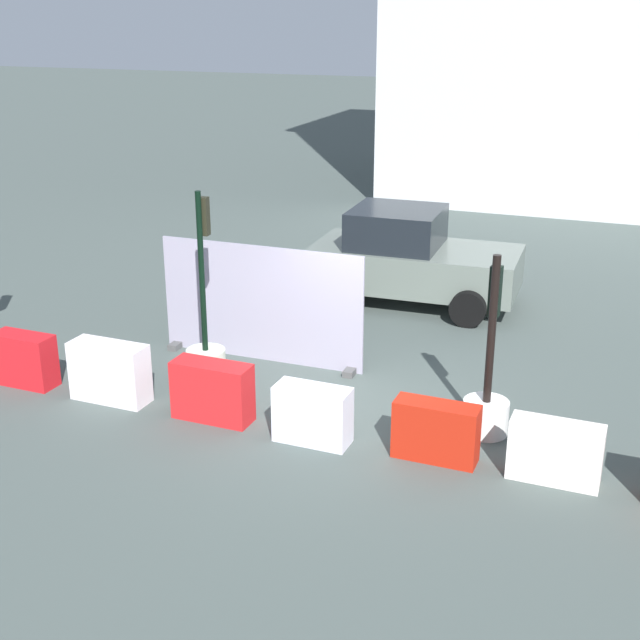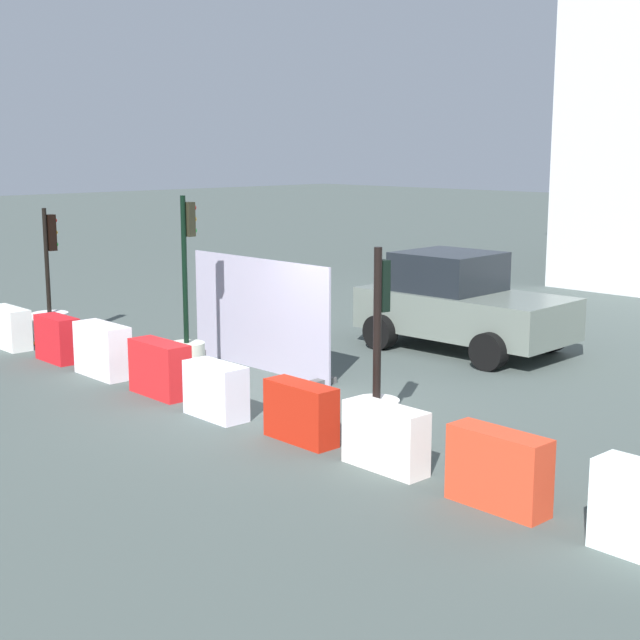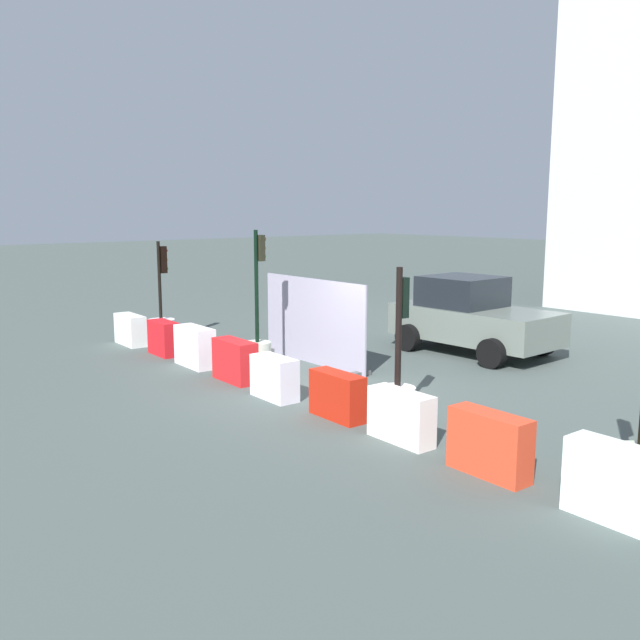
{
  "view_description": "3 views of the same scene",
  "coord_description": "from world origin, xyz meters",
  "px_view_note": "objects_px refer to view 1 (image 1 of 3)",
  "views": [
    {
      "loc": [
        3.73,
        -10.49,
        5.43
      ],
      "look_at": [
        -0.42,
        0.36,
        1.18
      ],
      "focal_mm": 48.13,
      "sensor_mm": 36.0,
      "label": 1
    },
    {
      "loc": [
        10.1,
        -8.81,
        3.76
      ],
      "look_at": [
        0.53,
        0.5,
        1.27
      ],
      "focal_mm": 52.08,
      "sensor_mm": 36.0,
      "label": 2
    },
    {
      "loc": [
        9.91,
        -8.01,
        3.44
      ],
      "look_at": [
        -0.14,
        0.16,
        1.32
      ],
      "focal_mm": 38.18,
      "sensor_mm": 36.0,
      "label": 3
    }
  ],
  "objects_px": {
    "traffic_light_1": "(206,356)",
    "construction_barrier_6": "(555,452)",
    "construction_barrier_3": "(212,391)",
    "construction_barrier_5": "(436,431)",
    "construction_barrier_1": "(25,360)",
    "traffic_light_2": "(487,399)",
    "construction_barrier_2": "(110,372)",
    "construction_barrier_4": "(313,415)",
    "car_grey_saloon": "(411,258)"
  },
  "relations": [
    {
      "from": "construction_barrier_3",
      "to": "construction_barrier_1",
      "type": "bearing_deg",
      "value": 179.49
    },
    {
      "from": "construction_barrier_2",
      "to": "construction_barrier_5",
      "type": "bearing_deg",
      "value": -0.24
    },
    {
      "from": "construction_barrier_1",
      "to": "construction_barrier_3",
      "type": "bearing_deg",
      "value": -0.51
    },
    {
      "from": "traffic_light_1",
      "to": "construction_barrier_6",
      "type": "xyz_separation_m",
      "value": [
        5.25,
        -0.97,
        -0.1
      ]
    },
    {
      "from": "traffic_light_2",
      "to": "construction_barrier_2",
      "type": "height_order",
      "value": "traffic_light_2"
    },
    {
      "from": "construction_barrier_4",
      "to": "construction_barrier_3",
      "type": "bearing_deg",
      "value": 175.66
    },
    {
      "from": "construction_barrier_1",
      "to": "construction_barrier_2",
      "type": "height_order",
      "value": "construction_barrier_2"
    },
    {
      "from": "construction_barrier_5",
      "to": "car_grey_saloon",
      "type": "relative_size",
      "value": 0.27
    },
    {
      "from": "construction_barrier_3",
      "to": "construction_barrier_5",
      "type": "xyz_separation_m",
      "value": [
        3.17,
        0.0,
        -0.03
      ]
    },
    {
      "from": "construction_barrier_5",
      "to": "car_grey_saloon",
      "type": "distance_m",
      "value": 6.26
    },
    {
      "from": "traffic_light_2",
      "to": "construction_barrier_3",
      "type": "bearing_deg",
      "value": -165.29
    },
    {
      "from": "construction_barrier_1",
      "to": "traffic_light_2",
      "type": "bearing_deg",
      "value": 7.69
    },
    {
      "from": "traffic_light_2",
      "to": "construction_barrier_5",
      "type": "xyz_separation_m",
      "value": [
        -0.46,
        -0.95,
        -0.11
      ]
    },
    {
      "from": "construction_barrier_4",
      "to": "car_grey_saloon",
      "type": "bearing_deg",
      "value": 93.11
    },
    {
      "from": "traffic_light_2",
      "to": "construction_barrier_6",
      "type": "relative_size",
      "value": 2.25
    },
    {
      "from": "construction_barrier_4",
      "to": "construction_barrier_5",
      "type": "height_order",
      "value": "construction_barrier_4"
    },
    {
      "from": "traffic_light_1",
      "to": "construction_barrier_5",
      "type": "distance_m",
      "value": 3.9
    },
    {
      "from": "construction_barrier_4",
      "to": "construction_barrier_5",
      "type": "bearing_deg",
      "value": 4.17
    },
    {
      "from": "construction_barrier_3",
      "to": "traffic_light_1",
      "type": "bearing_deg",
      "value": 122.25
    },
    {
      "from": "traffic_light_2",
      "to": "construction_barrier_3",
      "type": "distance_m",
      "value": 3.75
    },
    {
      "from": "traffic_light_1",
      "to": "construction_barrier_1",
      "type": "distance_m",
      "value": 2.77
    },
    {
      "from": "traffic_light_1",
      "to": "traffic_light_2",
      "type": "height_order",
      "value": "traffic_light_1"
    },
    {
      "from": "construction_barrier_1",
      "to": "car_grey_saloon",
      "type": "distance_m",
      "value": 7.39
    },
    {
      "from": "construction_barrier_1",
      "to": "construction_barrier_4",
      "type": "xyz_separation_m",
      "value": [
        4.75,
        -0.15,
        -0.02
      ]
    },
    {
      "from": "traffic_light_2",
      "to": "construction_barrier_5",
      "type": "distance_m",
      "value": 1.06
    },
    {
      "from": "traffic_light_1",
      "to": "construction_barrier_1",
      "type": "relative_size",
      "value": 3.09
    },
    {
      "from": "car_grey_saloon",
      "to": "construction_barrier_4",
      "type": "bearing_deg",
      "value": -86.89
    },
    {
      "from": "construction_barrier_1",
      "to": "construction_barrier_2",
      "type": "distance_m",
      "value": 1.53
    },
    {
      "from": "construction_barrier_6",
      "to": "car_grey_saloon",
      "type": "relative_size",
      "value": 0.28
    },
    {
      "from": "traffic_light_2",
      "to": "construction_barrier_4",
      "type": "bearing_deg",
      "value": -152.89
    },
    {
      "from": "traffic_light_2",
      "to": "construction_barrier_4",
      "type": "height_order",
      "value": "traffic_light_2"
    },
    {
      "from": "construction_barrier_3",
      "to": "construction_barrier_6",
      "type": "distance_m",
      "value": 4.64
    },
    {
      "from": "traffic_light_2",
      "to": "construction_barrier_6",
      "type": "bearing_deg",
      "value": -43.5
    },
    {
      "from": "traffic_light_2",
      "to": "construction_barrier_6",
      "type": "height_order",
      "value": "traffic_light_2"
    },
    {
      "from": "construction_barrier_4",
      "to": "construction_barrier_6",
      "type": "height_order",
      "value": "construction_barrier_4"
    },
    {
      "from": "construction_barrier_1",
      "to": "construction_barrier_3",
      "type": "relative_size",
      "value": 0.86
    },
    {
      "from": "construction_barrier_1",
      "to": "construction_barrier_3",
      "type": "xyz_separation_m",
      "value": [
        3.21,
        -0.03,
        0.02
      ]
    },
    {
      "from": "traffic_light_1",
      "to": "construction_barrier_4",
      "type": "distance_m",
      "value": 2.4
    },
    {
      "from": "traffic_light_1",
      "to": "traffic_light_2",
      "type": "relative_size",
      "value": 1.2
    },
    {
      "from": "traffic_light_2",
      "to": "construction_barrier_1",
      "type": "relative_size",
      "value": 2.57
    },
    {
      "from": "traffic_light_2",
      "to": "traffic_light_1",
      "type": "bearing_deg",
      "value": 179.88
    },
    {
      "from": "construction_barrier_3",
      "to": "construction_barrier_6",
      "type": "bearing_deg",
      "value": -0.1
    },
    {
      "from": "traffic_light_1",
      "to": "construction_barrier_5",
      "type": "relative_size",
      "value": 2.77
    },
    {
      "from": "construction_barrier_1",
      "to": "construction_barrier_6",
      "type": "bearing_deg",
      "value": -0.27
    },
    {
      "from": "construction_barrier_1",
      "to": "construction_barrier_6",
      "type": "distance_m",
      "value": 7.85
    },
    {
      "from": "construction_barrier_2",
      "to": "car_grey_saloon",
      "type": "relative_size",
      "value": 0.29
    },
    {
      "from": "traffic_light_1",
      "to": "construction_barrier_6",
      "type": "distance_m",
      "value": 5.34
    },
    {
      "from": "construction_barrier_1",
      "to": "construction_barrier_3",
      "type": "height_order",
      "value": "construction_barrier_3"
    },
    {
      "from": "construction_barrier_2",
      "to": "car_grey_saloon",
      "type": "xyz_separation_m",
      "value": [
        2.9,
        5.91,
        0.44
      ]
    },
    {
      "from": "traffic_light_2",
      "to": "construction_barrier_1",
      "type": "xyz_separation_m",
      "value": [
        -6.84,
        -0.92,
        -0.09
      ]
    }
  ]
}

